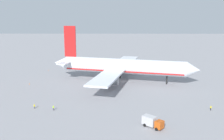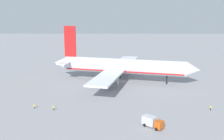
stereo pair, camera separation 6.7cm
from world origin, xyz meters
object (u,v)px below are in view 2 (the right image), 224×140
airliner (121,66)px  ground_worker_1 (211,108)px  ground_worker_0 (34,106)px  traffic_cone_0 (29,84)px  service_truck_0 (152,122)px  traffic_cone_2 (70,68)px  ground_worker_2 (53,108)px  traffic_cone_1 (48,70)px

airliner → ground_worker_1: size_ratio=42.83×
ground_worker_0 → traffic_cone_0: bearing=110.9°
service_truck_0 → traffic_cone_2: 87.44m
ground_worker_1 → ground_worker_2: size_ratio=0.94×
airliner → ground_worker_0: 48.45m
airliner → ground_worker_1: airliner is taller
ground_worker_1 → traffic_cone_1: size_ratio=2.99×
service_truck_0 → traffic_cone_0: 67.53m
service_truck_0 → traffic_cone_2: bearing=115.3°
ground_worker_1 → service_truck_0: bearing=-148.3°
ground_worker_0 → traffic_cone_2: 64.71m
ground_worker_1 → traffic_cone_1: (-70.67, 61.64, -0.56)m
ground_worker_0 → traffic_cone_2: size_ratio=2.98×
airliner → traffic_cone_2: 41.09m
service_truck_0 → airliner: bearing=98.6°
airliner → traffic_cone_2: bearing=136.8°
airliner → service_truck_0: airliner is taller
service_truck_0 → traffic_cone_1: size_ratio=11.27×
airliner → traffic_cone_1: airliner is taller
traffic_cone_1 → ground_worker_0: bearing=-80.1°
ground_worker_1 → traffic_cone_0: (-71.83, 31.81, -0.56)m
ground_worker_0 → traffic_cone_1: 61.56m
traffic_cone_2 → ground_worker_1: bearing=-48.1°
airliner → ground_worker_1: (29.43, -38.01, -6.42)m
ground_worker_0 → traffic_cone_2: ground_worker_0 is taller
service_truck_0 → ground_worker_1: 25.49m
ground_worker_0 → traffic_cone_2: (1.07, 64.70, -0.55)m
ground_worker_0 → traffic_cone_1: (-10.63, 60.64, -0.55)m
ground_worker_0 → ground_worker_1: ground_worker_1 is taller
traffic_cone_0 → traffic_cone_1: size_ratio=1.00×
traffic_cone_0 → ground_worker_1: bearing=-23.9°
service_truck_0 → traffic_cone_2: (-37.30, 79.08, -1.39)m
airliner → ground_worker_2: airliner is taller
ground_worker_0 → ground_worker_2: bearing=-12.9°
ground_worker_2 → traffic_cone_1: (-17.57, 62.23, -0.62)m
traffic_cone_0 → traffic_cone_1: bearing=87.8°
ground_worker_2 → traffic_cone_0: size_ratio=3.19×
ground_worker_1 → traffic_cone_0: size_ratio=2.99×
service_truck_0 → traffic_cone_0: service_truck_0 is taller
ground_worker_0 → traffic_cone_2: bearing=89.0°
service_truck_0 → ground_worker_0: bearing=159.5°
traffic_cone_0 → traffic_cone_2: size_ratio=1.00×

